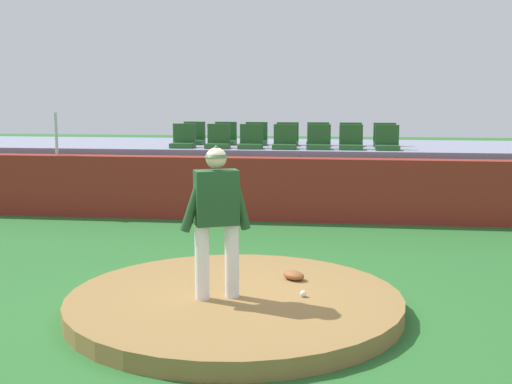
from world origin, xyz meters
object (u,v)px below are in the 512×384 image
stadium_chair_0 (183,140)px  stadium_chair_11 (318,138)px  stadium_chair_9 (256,138)px  stadium_chair_10 (287,138)px  fielding_glove (294,275)px  stadium_chair_4 (319,141)px  stadium_chair_3 (285,141)px  stadium_chair_6 (387,142)px  stadium_chair_2 (251,141)px  pitcher (217,210)px  stadium_chair_12 (351,139)px  stadium_chair_1 (218,141)px  stadium_chair_5 (351,142)px  stadium_chair_8 (225,137)px  baseball (303,294)px  stadium_chair_13 (385,139)px  stadium_chair_7 (194,137)px

stadium_chair_0 → stadium_chair_11: (2.80, 0.91, 0.00)m
stadium_chair_9 → stadium_chair_10: bearing=176.9°
fielding_glove → stadium_chair_4: 5.93m
stadium_chair_3 → stadium_chair_6: 2.08m
stadium_chair_3 → stadium_chair_2: bearing=-0.2°
pitcher → stadium_chair_9: size_ratio=3.46×
pitcher → fielding_glove: pitcher is taller
stadium_chair_2 → stadium_chair_12: 2.26m
stadium_chair_1 → stadium_chair_10: 1.64m
fielding_glove → stadium_chair_1: size_ratio=0.60×
pitcher → stadium_chair_1: size_ratio=3.46×
stadium_chair_3 → fielding_glove: bearing=96.0°
stadium_chair_4 → stadium_chair_10: (-0.73, 0.86, 0.00)m
stadium_chair_10 → stadium_chair_2: bearing=52.8°
stadium_chair_5 → stadium_chair_12: same height
stadium_chair_0 → stadium_chair_2: same height
stadium_chair_1 → stadium_chair_12: same height
stadium_chair_8 → stadium_chair_9: bearing=179.3°
baseball → stadium_chair_0: 7.21m
stadium_chair_4 → stadium_chair_8: size_ratio=1.00×
pitcher → stadium_chair_11: pitcher is taller
baseball → fielding_glove: 0.70m
stadium_chair_8 → stadium_chair_13: 3.50m
baseball → stadium_chair_13: (1.32, 7.36, 1.24)m
stadium_chair_11 → stadium_chair_9: bearing=0.6°
stadium_chair_7 → stadium_chair_4: bearing=162.1°
stadium_chair_5 → stadium_chair_12: 0.88m
pitcher → fielding_glove: (0.80, 0.84, -0.95)m
stadium_chair_12 → stadium_chair_2: bearing=24.2°
stadium_chair_9 → stadium_chair_13: 2.81m
stadium_chair_5 → stadium_chair_8: same height
stadium_chair_4 → stadium_chair_10: 1.13m
baseball → pitcher: bearing=-170.6°
stadium_chair_7 → stadium_chair_6: bearing=167.7°
stadium_chair_7 → stadium_chair_9: bearing=179.5°
baseball → stadium_chair_13: stadium_chair_13 is taller
stadium_chair_4 → fielding_glove: bearing=89.1°
baseball → stadium_chair_13: bearing=79.8°
stadium_chair_11 → stadium_chair_12: size_ratio=1.00×
stadium_chair_3 → stadium_chair_5: 1.35m
stadium_chair_7 → stadium_chair_9: size_ratio=1.00×
stadium_chair_3 → stadium_chair_6: same height
stadium_chair_2 → stadium_chair_11: bearing=-145.0°
stadium_chair_5 → stadium_chair_9: bearing=-23.3°
stadium_chair_0 → stadium_chair_10: 2.29m
stadium_chair_8 → baseball: bearing=106.4°
stadium_chair_8 → stadium_chair_5: bearing=162.0°
stadium_chair_1 → stadium_chair_9: size_ratio=1.00×
baseball → stadium_chair_7: stadium_chair_7 is taller
stadium_chair_6 → stadium_chair_9: bearing=-18.0°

